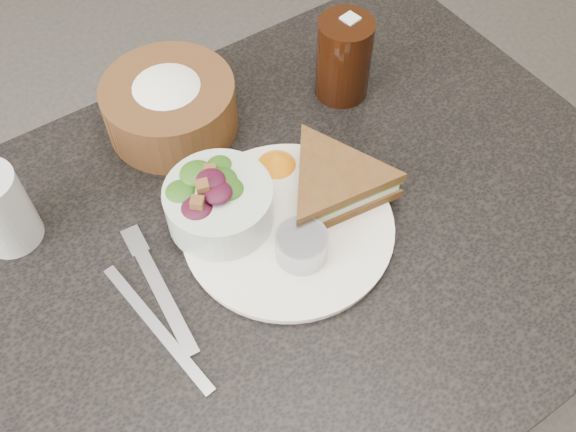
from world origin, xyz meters
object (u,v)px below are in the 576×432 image
(dinner_plate, at_px, (288,227))
(salad_bowl, at_px, (219,199))
(dressing_ramekin, at_px, (302,246))
(sandwich, at_px, (334,183))
(cola_glass, at_px, (344,55))
(dining_table, at_px, (276,358))
(bread_basket, at_px, (169,99))

(dinner_plate, xyz_separation_m, salad_bowl, (-0.06, 0.06, 0.04))
(dinner_plate, bearing_deg, dressing_ramekin, -103.62)
(sandwich, relative_size, cola_glass, 1.32)
(dining_table, distance_m, dressing_ramekin, 0.41)
(dining_table, bearing_deg, salad_bowl, 122.68)
(dining_table, relative_size, bread_basket, 5.44)
(salad_bowl, distance_m, dressing_ramekin, 0.12)
(bread_basket, height_order, cola_glass, cola_glass)
(dining_table, height_order, salad_bowl, salad_bowl)
(dinner_plate, distance_m, cola_glass, 0.27)
(sandwich, height_order, dressing_ramekin, sandwich)
(dining_table, relative_size, cola_glass, 7.38)
(dressing_ramekin, xyz_separation_m, bread_basket, (-0.02, 0.29, 0.02))
(salad_bowl, xyz_separation_m, cola_glass, (0.27, 0.11, 0.02))
(dinner_plate, bearing_deg, sandwich, 5.19)
(cola_glass, bearing_deg, bread_basket, 162.47)
(dining_table, relative_size, dinner_plate, 3.77)
(dining_table, bearing_deg, bread_basket, 91.83)
(dinner_plate, bearing_deg, dining_table, -175.59)
(salad_bowl, bearing_deg, sandwich, -19.51)
(sandwich, bearing_deg, dressing_ramekin, -141.72)
(sandwich, distance_m, dressing_ramekin, 0.10)
(dressing_ramekin, bearing_deg, cola_glass, 43.96)
(bread_basket, xyz_separation_m, cola_glass, (0.24, -0.08, 0.02))
(salad_bowl, bearing_deg, dressing_ramekin, -62.43)
(salad_bowl, relative_size, dressing_ramekin, 2.11)
(dining_table, xyz_separation_m, dressing_ramekin, (0.02, -0.04, 0.41))
(dining_table, distance_m, cola_glass, 0.53)
(dressing_ramekin, bearing_deg, dining_table, 109.91)
(dinner_plate, xyz_separation_m, sandwich, (0.08, 0.01, 0.03))
(dinner_plate, bearing_deg, cola_glass, 38.48)
(salad_bowl, height_order, dressing_ramekin, salad_bowl)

